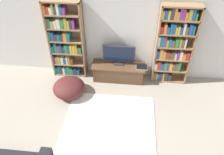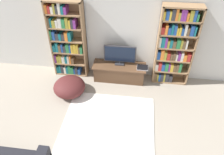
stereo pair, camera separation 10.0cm
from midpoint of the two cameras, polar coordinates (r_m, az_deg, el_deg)
The scene contains 8 objects.
wall_back at distance 5.43m, azimuth 1.78°, elevation 12.53°, with size 8.80×0.06×2.60m.
bookshelf_left at distance 5.66m, azimuth -11.24°, elevation 9.48°, with size 0.88×0.30×2.04m.
bookshelf_right at distance 5.45m, azimuth 16.39°, elevation 7.88°, with size 0.88×0.30×2.04m.
tv_stand at distance 5.75m, azimuth 2.39°, elevation 1.44°, with size 1.37×0.48×0.44m.
television at distance 5.51m, azimuth 2.59°, elevation 5.95°, with size 0.81×0.16×0.53m.
laptop at distance 5.58m, azimuth 8.48°, elevation 2.58°, with size 0.29×0.25×0.03m.
area_rug at distance 4.72m, azimuth -0.53°, elevation -12.99°, with size 1.94×1.98×0.02m.
beanbag_ottoman at distance 5.40m, azimuth -10.53°, elevation -2.41°, with size 0.77×0.77×0.42m, color #4C1E1E.
Camera 2 is at (0.52, -0.60, 3.74)m, focal length 35.00 mm.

